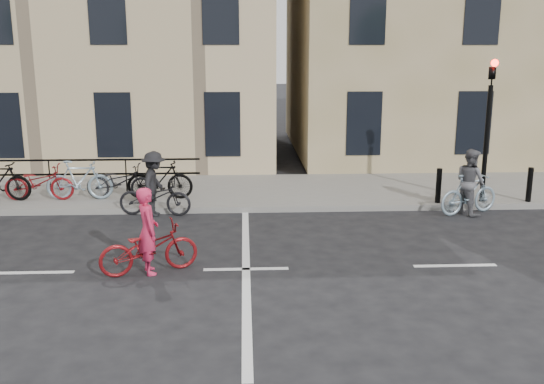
{
  "coord_description": "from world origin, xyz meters",
  "views": [
    {
      "loc": [
        -0.01,
        -10.76,
        4.07
      ],
      "look_at": [
        0.57,
        1.65,
        1.1
      ],
      "focal_mm": 40.0,
      "sensor_mm": 36.0,
      "label": 1
    }
  ],
  "objects_px": {
    "cyclist_pink": "(148,244)",
    "cyclist_dark": "(155,190)",
    "cyclist_grey": "(470,188)",
    "traffic_light": "(489,113)"
  },
  "relations": [
    {
      "from": "cyclist_pink",
      "to": "cyclist_grey",
      "type": "xyz_separation_m",
      "value": [
        7.38,
        3.74,
        0.11
      ]
    },
    {
      "from": "traffic_light",
      "to": "cyclist_grey",
      "type": "distance_m",
      "value": 2.0
    },
    {
      "from": "cyclist_grey",
      "to": "cyclist_dark",
      "type": "height_order",
      "value": "cyclist_grey"
    },
    {
      "from": "traffic_light",
      "to": "cyclist_pink",
      "type": "xyz_separation_m",
      "value": [
        -7.99,
        -4.42,
        -1.89
      ]
    },
    {
      "from": "cyclist_pink",
      "to": "cyclist_dark",
      "type": "bearing_deg",
      "value": -13.38
    },
    {
      "from": "cyclist_pink",
      "to": "traffic_light",
      "type": "bearing_deg",
      "value": -80.83
    },
    {
      "from": "cyclist_pink",
      "to": "cyclist_dark",
      "type": "xyz_separation_m",
      "value": [
        -0.45,
        3.98,
        0.07
      ]
    },
    {
      "from": "traffic_light",
      "to": "cyclist_grey",
      "type": "relative_size",
      "value": 2.21
    },
    {
      "from": "cyclist_pink",
      "to": "cyclist_dark",
      "type": "height_order",
      "value": "cyclist_pink"
    },
    {
      "from": "cyclist_grey",
      "to": "cyclist_dark",
      "type": "bearing_deg",
      "value": 67.48
    }
  ]
}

